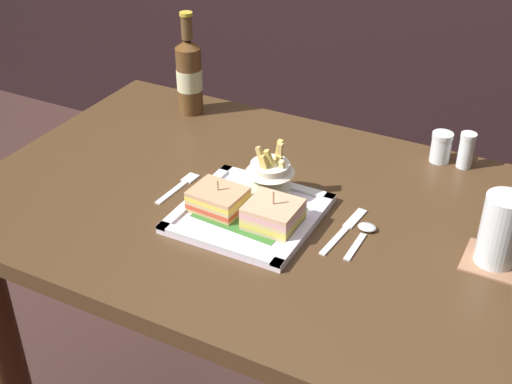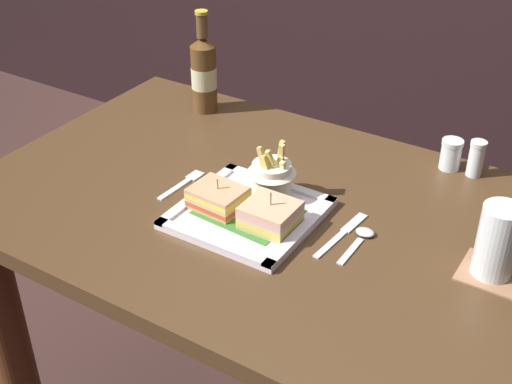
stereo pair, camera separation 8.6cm
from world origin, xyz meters
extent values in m
cube|color=#4A311C|center=(0.00, 0.00, 0.72)|extent=(1.16, 0.76, 0.04)
cylinder|color=#542B17|center=(-0.49, -0.29, 0.35)|extent=(0.09, 0.09, 0.71)
cylinder|color=#533518|center=(-0.49, 0.29, 0.35)|extent=(0.09, 0.09, 0.71)
cylinder|color=#4E3219|center=(0.49, 0.29, 0.35)|extent=(0.09, 0.09, 0.71)
cube|color=white|center=(0.00, -0.06, 0.75)|extent=(0.25, 0.25, 0.01)
cube|color=#34702B|center=(0.00, -0.06, 0.75)|extent=(0.19, 0.15, 0.00)
cube|color=silver|center=(0.00, -0.17, 0.75)|extent=(0.25, 0.02, 0.01)
cube|color=white|center=(0.00, 0.06, 0.75)|extent=(0.25, 0.02, 0.01)
cube|color=white|center=(-0.12, -0.06, 0.75)|extent=(0.02, 0.25, 0.01)
cube|color=white|center=(0.12, -0.06, 0.75)|extent=(0.02, 0.25, 0.01)
cube|color=tan|center=(-0.06, -0.07, 0.75)|extent=(0.10, 0.09, 0.01)
cube|color=#CA452D|center=(-0.06, -0.07, 0.76)|extent=(0.10, 0.09, 0.01)
cube|color=tan|center=(-0.06, -0.07, 0.77)|extent=(0.10, 0.09, 0.01)
cube|color=#E1C448|center=(-0.06, -0.07, 0.78)|extent=(0.10, 0.09, 0.01)
cube|color=tan|center=(-0.06, -0.07, 0.79)|extent=(0.10, 0.09, 0.01)
cylinder|color=tan|center=(-0.06, -0.07, 0.78)|extent=(0.00, 0.00, 0.06)
cube|color=tan|center=(0.06, -0.07, 0.76)|extent=(0.09, 0.09, 0.01)
cube|color=#DBC34C|center=(0.06, -0.07, 0.76)|extent=(0.09, 0.09, 0.01)
cube|color=tan|center=(0.06, -0.07, 0.77)|extent=(0.09, 0.09, 0.01)
cube|color=#DB9B9A|center=(0.06, -0.07, 0.78)|extent=(0.09, 0.09, 0.01)
cube|color=tan|center=(0.06, -0.07, 0.79)|extent=(0.09, 0.09, 0.01)
cylinder|color=tan|center=(0.06, -0.07, 0.79)|extent=(0.00, 0.00, 0.07)
cylinder|color=white|center=(0.01, 0.02, 0.79)|extent=(0.08, 0.08, 0.07)
cone|color=white|center=(0.01, 0.02, 0.82)|extent=(0.10, 0.10, 0.03)
cube|color=#DDC35A|center=(0.01, 0.01, 0.82)|extent=(0.03, 0.02, 0.07)
cube|color=#F1D161|center=(0.01, 0.04, 0.83)|extent=(0.02, 0.01, 0.08)
cube|color=#E9C162|center=(0.01, 0.00, 0.82)|extent=(0.02, 0.01, 0.06)
cube|color=#EFD677|center=(0.00, 0.00, 0.82)|extent=(0.01, 0.01, 0.06)
cube|color=#D7B365|center=(0.00, 0.00, 0.83)|extent=(0.03, 0.01, 0.07)
cube|color=#DAB365|center=(0.02, 0.03, 0.83)|extent=(0.02, 0.02, 0.08)
cube|color=#ECDC89|center=(0.03, 0.02, 0.81)|extent=(0.01, 0.02, 0.05)
cube|color=#DFBD61|center=(0.02, 0.03, 0.81)|extent=(0.02, 0.02, 0.05)
cube|color=#EDCE68|center=(0.01, 0.01, 0.82)|extent=(0.02, 0.01, 0.06)
cylinder|color=brown|center=(-0.34, 0.28, 0.82)|extent=(0.06, 0.06, 0.16)
cone|color=brown|center=(-0.34, 0.28, 0.92)|extent=(0.06, 0.06, 0.02)
cylinder|color=brown|center=(-0.34, 0.28, 0.95)|extent=(0.03, 0.03, 0.06)
cylinder|color=gold|center=(-0.34, 0.28, 0.99)|extent=(0.03, 0.03, 0.01)
cylinder|color=beige|center=(-0.34, 0.28, 0.83)|extent=(0.06, 0.06, 0.05)
cube|color=#A07050|center=(0.44, 0.02, 0.74)|extent=(0.10, 0.10, 0.00)
cylinder|color=silver|center=(0.44, 0.02, 0.81)|extent=(0.07, 0.07, 0.13)
cylinder|color=silver|center=(0.44, 0.02, 0.78)|extent=(0.06, 0.06, 0.08)
cube|color=silver|center=(-0.18, -0.05, 0.74)|extent=(0.02, 0.09, 0.00)
cube|color=silver|center=(-0.17, 0.01, 0.74)|extent=(0.03, 0.04, 0.00)
cube|color=silver|center=(0.17, -0.05, 0.74)|extent=(0.02, 0.10, 0.00)
cube|color=silver|center=(0.18, 0.03, 0.74)|extent=(0.02, 0.07, 0.00)
cube|color=silver|center=(0.21, -0.05, 0.74)|extent=(0.01, 0.09, 0.00)
ellipsoid|color=silver|center=(0.21, 0.01, 0.75)|extent=(0.03, 0.03, 0.01)
cylinder|color=silver|center=(0.26, 0.32, 0.77)|extent=(0.04, 0.04, 0.06)
cylinder|color=white|center=(0.26, 0.32, 0.76)|extent=(0.04, 0.04, 0.03)
cylinder|color=silver|center=(0.26, 0.32, 0.80)|extent=(0.05, 0.05, 0.01)
cylinder|color=silver|center=(0.32, 0.32, 0.78)|extent=(0.03, 0.03, 0.07)
cylinder|color=#352923|center=(0.32, 0.32, 0.76)|extent=(0.03, 0.03, 0.04)
cylinder|color=silver|center=(0.32, 0.32, 0.81)|extent=(0.03, 0.03, 0.01)
camera|label=1|loc=(0.51, -1.01, 1.48)|focal=48.42mm
camera|label=2|loc=(0.58, -0.96, 1.48)|focal=48.42mm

